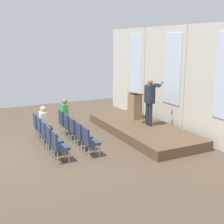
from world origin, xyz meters
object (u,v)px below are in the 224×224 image
at_px(chair_r0_c0, 64,121).
at_px(audience_r0_c0, 66,115).
at_px(lectern, 135,106).
at_px(chair_r1_c3, 53,139).
at_px(chair_r1_c0, 38,124).
at_px(speaker, 150,99).
at_px(mic_stand, 146,114).
at_px(chair_r0_c1, 70,125).
at_px(chair_r0_c3, 82,134).
at_px(chair_r1_c2, 47,133).
at_px(audience_r1_c1, 45,123).
at_px(chair_r0_c2, 75,129).
at_px(chair_r1_c4, 59,145).
at_px(chair_r1_c1, 43,128).
at_px(chair_r0_c4, 89,140).

bearing_deg(chair_r0_c0, audience_r0_c0, 90.00).
distance_m(lectern, chair_r1_c3, 4.30).
bearing_deg(chair_r1_c0, speaker, 70.47).
distance_m(mic_stand, chair_r0_c1, 3.07).
xyz_separation_m(chair_r0_c3, chair_r1_c3, (0.00, -0.98, 0.00)).
xyz_separation_m(chair_r0_c1, chair_r1_c2, (0.64, -0.98, 0.00)).
bearing_deg(chair_r1_c3, audience_r1_c1, 176.34).
xyz_separation_m(audience_r0_c0, chair_r1_c2, (1.27, -1.06, -0.23)).
distance_m(speaker, chair_r1_c2, 4.01).
bearing_deg(chair_r0_c2, audience_r1_c1, -125.32).
xyz_separation_m(chair_r1_c3, chair_r1_c4, (0.64, 0.00, 0.00)).
distance_m(chair_r0_c0, chair_r0_c1, 0.64).
xyz_separation_m(lectern, chair_r0_c2, (1.02, -2.97, -0.36)).
bearing_deg(chair_r1_c1, mic_stand, 85.19).
xyz_separation_m(speaker, chair_r0_c1, (-0.75, -2.94, -0.84)).
xyz_separation_m(chair_r0_c0, chair_r0_c4, (2.54, 0.00, 0.00)).
distance_m(speaker, chair_r0_c2, 3.06).
height_order(chair_r1_c1, chair_r1_c3, same).
height_order(mic_stand, chair_r1_c3, mic_stand).
relative_size(chair_r1_c1, chair_r1_c2, 1.00).
xyz_separation_m(lectern, audience_r0_c0, (-0.25, -2.89, -0.13)).
distance_m(mic_stand, chair_r1_c2, 4.03).
xyz_separation_m(lectern, chair_r1_c4, (2.29, -3.95, -0.36)).
height_order(mic_stand, lectern, mic_stand).
distance_m(mic_stand, chair_r1_c4, 4.32).
distance_m(audience_r0_c0, chair_r0_c1, 0.68).
relative_size(audience_r0_c0, chair_r1_c4, 1.48).
relative_size(chair_r0_c1, chair_r1_c4, 1.00).
bearing_deg(chair_r1_c0, audience_r1_c1, 7.29).
distance_m(mic_stand, audience_r0_c0, 3.12).
relative_size(lectern, chair_r1_c1, 1.23).
relative_size(audience_r0_c0, chair_r0_c3, 1.48).
bearing_deg(chair_r1_c4, audience_r0_c0, 157.44).
bearing_deg(lectern, chair_r1_c3, -67.23).
bearing_deg(mic_stand, chair_r0_c2, -84.43).
distance_m(chair_r0_c0, chair_r1_c1, 1.17).
bearing_deg(mic_stand, lectern, -174.12).
xyz_separation_m(lectern, chair_r0_c3, (1.66, -2.97, -0.36)).
bearing_deg(audience_r0_c0, chair_r1_c1, -58.96).
height_order(speaker, chair_r0_c1, speaker).
bearing_deg(chair_r1_c4, chair_r0_c2, 142.42).
xyz_separation_m(mic_stand, chair_r0_c1, (-0.34, -3.04, -0.14)).
height_order(chair_r0_c2, audience_r1_c1, audience_r1_c1).
bearing_deg(chair_r1_c1, chair_r0_c3, 37.58).
bearing_deg(speaker, chair_r1_c0, -109.53).
xyz_separation_m(chair_r0_c3, audience_r1_c1, (-1.27, -0.90, 0.20)).
height_order(audience_r0_c0, chair_r0_c3, audience_r0_c0).
height_order(chair_r0_c2, chair_r0_c3, same).
bearing_deg(audience_r1_c1, chair_r1_c4, -2.44).
relative_size(chair_r1_c0, chair_r1_c1, 1.00).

